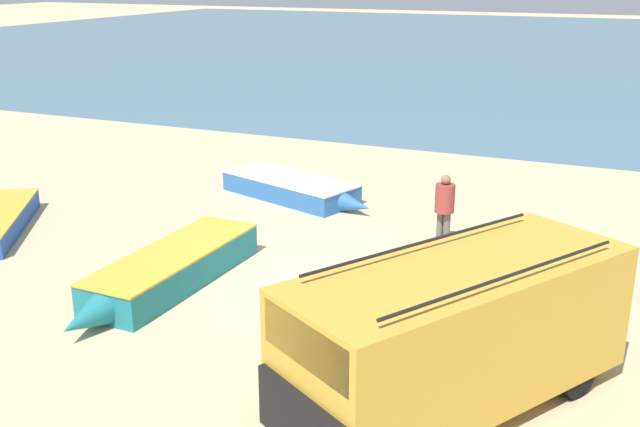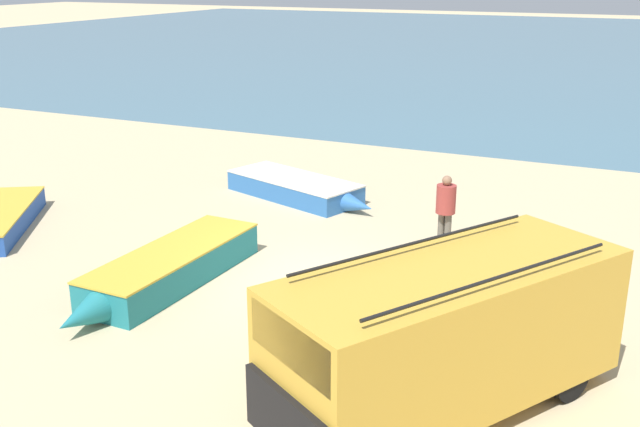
{
  "view_description": "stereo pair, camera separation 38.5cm",
  "coord_description": "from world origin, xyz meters",
  "px_view_note": "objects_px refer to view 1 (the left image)",
  "views": [
    {
      "loc": [
        5.74,
        -13.01,
        6.14
      ],
      "look_at": [
        -0.52,
        1.29,
        1.0
      ],
      "focal_mm": 42.0,
      "sensor_mm": 36.0,
      "label": 1
    },
    {
      "loc": [
        6.1,
        -12.85,
        6.14
      ],
      "look_at": [
        -0.52,
        1.29,
        1.0
      ],
      "focal_mm": 42.0,
      "sensor_mm": 36.0,
      "label": 2
    }
  ],
  "objects_px": {
    "parked_van": "(457,331)",
    "fisherman_1": "(445,204)",
    "fishing_rowboat_3": "(294,188)",
    "fishing_rowboat_0": "(168,270)"
  },
  "relations": [
    {
      "from": "fishing_rowboat_3",
      "to": "fisherman_1",
      "type": "height_order",
      "value": "fisherman_1"
    },
    {
      "from": "fishing_rowboat_0",
      "to": "fisherman_1",
      "type": "relative_size",
      "value": 3.16
    },
    {
      "from": "fishing_rowboat_0",
      "to": "fisherman_1",
      "type": "xyz_separation_m",
      "value": [
        4.49,
        4.49,
        0.68
      ]
    },
    {
      "from": "fishing_rowboat_0",
      "to": "fishing_rowboat_3",
      "type": "distance_m",
      "value": 6.52
    },
    {
      "from": "parked_van",
      "to": "fishing_rowboat_0",
      "type": "relative_size",
      "value": 1.06
    },
    {
      "from": "fishing_rowboat_0",
      "to": "fishing_rowboat_3",
      "type": "xyz_separation_m",
      "value": [
        -0.31,
        6.52,
        -0.06
      ]
    },
    {
      "from": "parked_van",
      "to": "fisherman_1",
      "type": "height_order",
      "value": "parked_van"
    },
    {
      "from": "fishing_rowboat_0",
      "to": "fishing_rowboat_3",
      "type": "bearing_deg",
      "value": -175.49
    },
    {
      "from": "fishing_rowboat_3",
      "to": "fisherman_1",
      "type": "distance_m",
      "value": 5.26
    },
    {
      "from": "parked_van",
      "to": "fishing_rowboat_0",
      "type": "distance_m",
      "value": 6.71
    }
  ]
}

